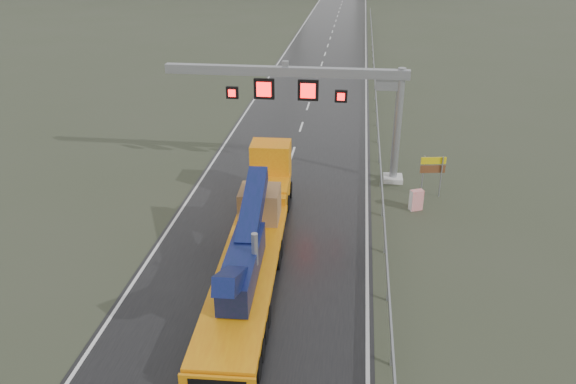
# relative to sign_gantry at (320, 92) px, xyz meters

# --- Properties ---
(ground) EXTENTS (400.00, 400.00, 0.00)m
(ground) POSITION_rel_sign_gantry_xyz_m (-2.10, -17.99, -5.61)
(ground) COLOR #333928
(ground) RESTS_ON ground
(road) EXTENTS (11.00, 200.00, 0.02)m
(road) POSITION_rel_sign_gantry_xyz_m (-2.10, 22.01, -5.60)
(road) COLOR black
(road) RESTS_ON ground
(guardrail) EXTENTS (0.20, 140.00, 1.40)m
(guardrail) POSITION_rel_sign_gantry_xyz_m (4.00, 12.01, -4.91)
(guardrail) COLOR gray
(guardrail) RESTS_ON ground
(sign_gantry) EXTENTS (14.90, 1.20, 7.42)m
(sign_gantry) POSITION_rel_sign_gantry_xyz_m (0.00, 0.00, 0.00)
(sign_gantry) COLOR silver
(sign_gantry) RESTS_ON ground
(heavy_haul_truck) EXTENTS (3.21, 17.38, 4.06)m
(heavy_haul_truck) POSITION_rel_sign_gantry_xyz_m (-2.31, -9.33, -4.04)
(heavy_haul_truck) COLOR orange
(heavy_haul_truck) RESTS_ON ground
(exit_sign_pair) EXTENTS (1.47, 0.30, 2.54)m
(exit_sign_pair) POSITION_rel_sign_gantry_xyz_m (6.90, -2.03, -3.84)
(exit_sign_pair) COLOR gray
(exit_sign_pair) RESTS_ON ground
(striped_barrier) EXTENTS (0.81, 0.64, 1.21)m
(striped_barrier) POSITION_rel_sign_gantry_xyz_m (5.90, -3.99, -5.01)
(striped_barrier) COLOR red
(striped_barrier) RESTS_ON ground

